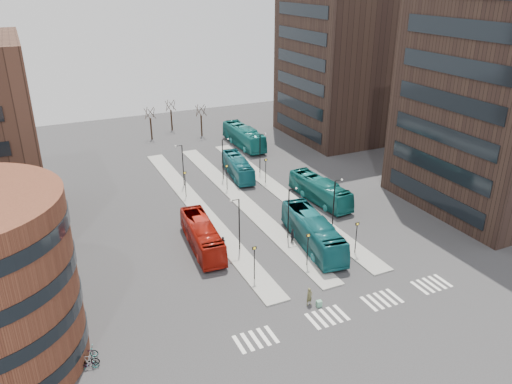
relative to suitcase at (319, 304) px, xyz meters
name	(u,v)px	position (x,y,z in m)	size (l,w,h in m)	color
ground	(364,341)	(0.87, -5.62, -0.30)	(160.00, 160.00, 0.00)	#2A2A2C
island_left	(199,208)	(-3.13, 24.38, -0.23)	(2.50, 45.00, 0.15)	gray
island_mid	(241,200)	(2.87, 24.38, -0.23)	(2.50, 45.00, 0.15)	gray
island_right	(281,193)	(8.87, 24.38, -0.23)	(2.50, 45.00, 0.15)	gray
suitcase	(319,304)	(0.00, 0.00, 0.00)	(0.48, 0.38, 0.60)	#1D51A0
red_bus	(202,235)	(-6.02, 14.64, 1.24)	(2.58, 11.04, 3.08)	#A0170C
teal_bus_a	(313,232)	(5.25, 9.91, 1.43)	(2.90, 12.40, 3.45)	#135B62
teal_bus_b	(238,167)	(6.01, 32.81, 1.16)	(2.45, 10.47, 2.92)	#155F69
teal_bus_c	(320,190)	(12.29, 19.82, 1.27)	(2.64, 11.26, 3.14)	#13625F
teal_bus_d	(244,136)	(12.60, 45.57, 1.46)	(2.95, 12.62, 3.52)	#166E6C
traveller	(309,296)	(-0.67, 0.62, 0.58)	(0.64, 0.42, 1.76)	brown
commuter_a	(223,243)	(-4.13, 13.35, 0.47)	(0.75, 0.58, 1.54)	black
commuter_b	(292,236)	(3.50, 11.35, 0.57)	(1.03, 0.43, 1.75)	black
commuter_c	(318,242)	(5.36, 8.84, 0.62)	(1.19, 0.68, 1.84)	black
bicycle_near	(89,365)	(-20.13, 0.74, 0.10)	(0.53, 1.52, 0.80)	gray
bicycle_mid	(88,360)	(-20.13, 1.13, 0.23)	(0.50, 1.79, 1.07)	gray
bicycle_far	(86,352)	(-20.13, 2.15, 0.19)	(0.65, 1.87, 0.98)	gray
crosswalk_stripes	(353,309)	(2.62, -1.62, -0.30)	(22.35, 2.40, 0.01)	silver
tower_near	(510,89)	(32.85, 10.38, 14.70)	(20.12, 20.00, 30.00)	#2F211A
tower_far	(349,53)	(32.85, 44.38, 14.70)	(20.12, 20.00, 30.00)	#2F211A
sign_poles	(261,205)	(2.47, 17.38, 2.11)	(12.45, 22.12, 3.65)	black
lamp_posts	(252,180)	(3.51, 22.38, 3.28)	(14.04, 20.24, 6.12)	black
bare_trees	(175,121)	(3.54, 57.04, 2.42)	(10.97, 8.14, 5.90)	black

